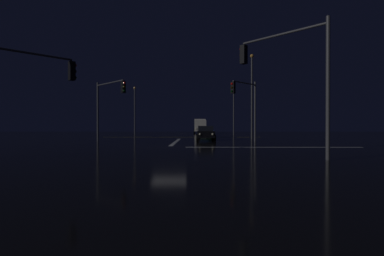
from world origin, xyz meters
TOP-DOWN VIEW (x-y plane):
  - ground at (0.00, 0.00)m, footprint 120.00×120.00m
  - stop_line_north at (0.00, 7.53)m, footprint 0.35×12.83m
  - centre_line_ns at (0.00, 19.13)m, footprint 22.00×0.15m
  - crosswalk_bar_east at (7.63, 0.00)m, footprint 12.83×0.40m
  - sedan_black at (3.05, 10.41)m, footprint 2.02×4.33m
  - sedan_blue at (3.37, 16.58)m, footprint 2.02×4.33m
  - sedan_green at (3.40, 21.91)m, footprint 2.02×4.33m
  - sedan_white at (3.40, 27.43)m, footprint 2.02×4.33m
  - sedan_gray at (3.46, 33.57)m, footprint 2.02×4.33m
  - box_truck at (2.98, 41.51)m, footprint 2.68×8.28m
  - traffic_signal_sw at (-6.60, -6.60)m, footprint 3.24×3.24m
  - traffic_signal_ne at (6.82, 6.82)m, footprint 2.87×2.87m
  - traffic_signal_nw at (-6.41, 6.41)m, footprint 3.78×3.78m
  - traffic_signal_se at (6.56, -6.56)m, footprint 3.59×3.59m
  - streetlamp_right_far at (8.63, 29.13)m, footprint 0.44×0.44m
  - streetlamp_left_far at (-8.63, 29.13)m, footprint 0.44×0.44m
  - streetlamp_right_near at (8.63, 13.13)m, footprint 0.44×0.44m

SIDE VIEW (x-z plane):
  - ground at x=0.00m, z-range -0.10..0.00m
  - stop_line_north at x=0.00m, z-range 0.00..0.01m
  - centre_line_ns at x=0.00m, z-range 0.00..0.01m
  - crosswalk_bar_east at x=7.63m, z-range 0.00..0.01m
  - sedan_black at x=3.05m, z-range 0.02..1.59m
  - sedan_blue at x=3.37m, z-range 0.02..1.59m
  - sedan_green at x=3.40m, z-range 0.02..1.59m
  - sedan_white at x=3.40m, z-range 0.02..1.59m
  - sedan_gray at x=3.46m, z-range 0.02..1.59m
  - box_truck at x=2.98m, z-range 0.17..3.25m
  - traffic_signal_sw at x=-6.60m, z-range 1.08..6.63m
  - traffic_signal_ne at x=6.82m, z-range 1.12..7.11m
  - traffic_signal_nw at x=-6.41m, z-range 1.18..7.13m
  - traffic_signal_se at x=6.56m, z-range 1.26..7.79m
  - streetlamp_left_far at x=-8.63m, z-range 0.68..9.11m
  - streetlamp_right_far at x=8.63m, z-range 0.69..9.89m
  - streetlamp_right_near at x=8.63m, z-range 0.71..10.78m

